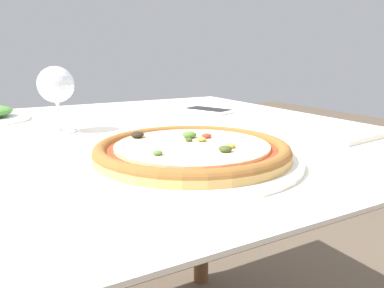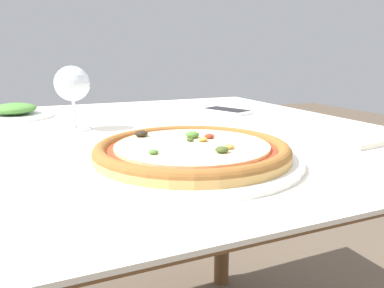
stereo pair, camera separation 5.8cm
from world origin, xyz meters
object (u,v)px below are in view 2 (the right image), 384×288
at_px(dining_table, 91,173).
at_px(side_plate, 15,112).
at_px(pizza_plate, 192,152).
at_px(cell_phone, 227,111).
at_px(wine_glass_far_left, 72,86).

relative_size(dining_table, side_plate, 6.85).
bearing_deg(pizza_plate, side_plate, 114.37).
xyz_separation_m(pizza_plate, side_plate, (-0.27, 0.59, -0.00)).
relative_size(pizza_plate, cell_phone, 2.16).
bearing_deg(wine_glass_far_left, pizza_plate, -68.57).
bearing_deg(pizza_plate, dining_table, 113.37).
height_order(cell_phone, side_plate, side_plate).
relative_size(pizza_plate, wine_glass_far_left, 2.40).
height_order(dining_table, cell_phone, cell_phone).
bearing_deg(side_plate, wine_glass_far_left, -61.55).
xyz_separation_m(dining_table, cell_phone, (0.42, 0.16, 0.09)).
relative_size(cell_phone, side_plate, 0.83).
xyz_separation_m(dining_table, side_plate, (-0.15, 0.31, 0.10)).
bearing_deg(side_plate, pizza_plate, -65.63).
height_order(pizza_plate, wine_glass_far_left, wine_glass_far_left).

